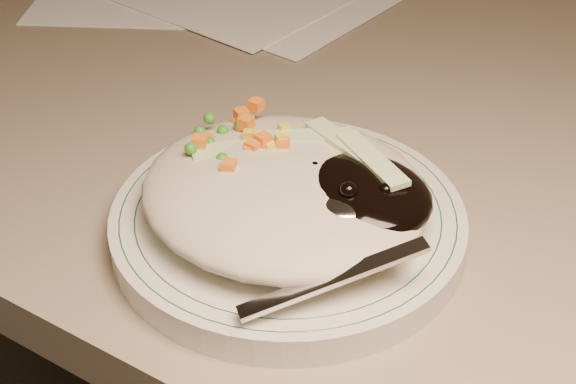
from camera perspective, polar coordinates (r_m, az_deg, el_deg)
The scene contains 4 objects.
desk at distance 0.80m, azimuth 14.85°, elevation -8.89°, with size 1.40×0.70×0.74m.
plate at distance 0.54m, azimuth -0.00°, elevation -2.21°, with size 0.24×0.24×0.02m, color silver.
plate_rim at distance 0.54m, azimuth -0.00°, elevation -1.37°, with size 0.23×0.23×0.00m.
meal at distance 0.52m, azimuth 0.35°, elevation 0.31°, with size 0.21×0.19×0.05m.
Camera 1 is at (0.11, 0.81, 1.09)m, focal length 50.00 mm.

